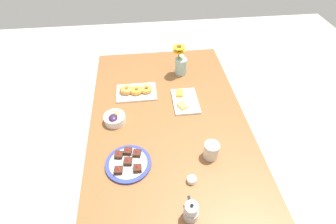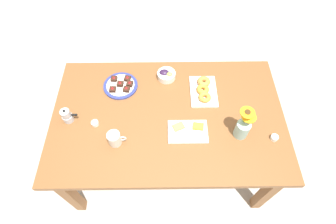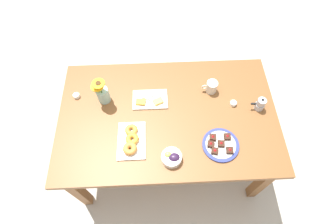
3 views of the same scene
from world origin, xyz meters
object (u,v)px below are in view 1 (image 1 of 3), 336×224
Objects in this scene: flower_vase at (181,64)px; moka_pot at (191,212)px; dining_table at (168,125)px; grape_bowl at (115,118)px; dessert_plate at (128,163)px; croissant_platter at (136,91)px; coffee_mug at (211,150)px; jam_cup_berry at (192,180)px; jam_cup_honey at (181,56)px; cheese_platter at (185,101)px.

flower_vase reaches higher than moka_pot.
grape_bowl is at bearing 91.54° from dining_table.
grape_bowl is 0.57× the size of flower_vase.
moka_pot is (-0.66, -0.37, 0.02)m from grape_bowl.
flower_vase reaches higher than dessert_plate.
dessert_plate is (-0.61, 0.06, -0.01)m from croissant_platter.
dining_table is 6.36× the size of dessert_plate.
coffee_mug is at bearing -27.38° from moka_pot.
moka_pot is (-0.67, -0.03, 0.13)m from dining_table.
croissant_platter is 5.83× the size of jam_cup_berry.
grape_bowl is at bearing 152.75° from croissant_platter.
jam_cup_berry is (-1.18, 0.12, 0.00)m from jam_cup_honey.
grape_bowl is at bearing 40.32° from jam_cup_berry.
croissant_platter is at bearing 37.72° from dining_table.
coffee_mug is 0.88× the size of grape_bowl.
flower_vase is at bearing -3.35° from cheese_platter.
grape_bowl is 1.14× the size of moka_pot.
jam_cup_honey is at bearing -23.47° from dessert_plate.
moka_pot is (-0.80, 0.10, 0.04)m from cheese_platter.
coffee_mug is 0.20m from jam_cup_berry.
coffee_mug is 0.72m from croissant_platter.
jam_cup_honey is at bearing -5.97° from jam_cup_berry.
dessert_plate is at bearing 143.26° from dining_table.
moka_pot is at bearing -150.91° from grape_bowl.
coffee_mug is 2.48× the size of jam_cup_honey.
dessert_plate is 0.92m from flower_vase.
flower_vase is at bearing -26.62° from dessert_plate.
dessert_plate is at bearing 156.53° from jam_cup_honey.
moka_pot is (-1.36, 0.16, 0.03)m from jam_cup_honey.
cheese_platter is (0.14, -0.47, -0.02)m from grape_bowl.
coffee_mug is 0.47× the size of dessert_plate.
coffee_mug is at bearing -121.34° from grape_bowl.
dessert_plate reaches higher than dining_table.
dining_table is 0.72m from jam_cup_honey.
dessert_plate is at bearing 153.38° from flower_vase.
jam_cup_berry is (-0.75, -0.27, -0.01)m from croissant_platter.
dining_table is 33.33× the size of jam_cup_honey.
dining_table is 5.71× the size of croissant_platter.
flower_vase is at bearing -45.69° from grape_bowl.
cheese_platter is 0.61m from dessert_plate.
dining_table is 0.21m from cheese_platter.
coffee_mug is 2.48× the size of jam_cup_berry.
grape_bowl is 0.52× the size of cheese_platter.
dessert_plate is 1.05× the size of flower_vase.
moka_pot reaches higher than coffee_mug.
dining_table is 0.52m from flower_vase.
croissant_platter is (0.27, -0.14, -0.01)m from grape_bowl.
cheese_platter is 0.56m from jam_cup_honey.
grape_bowl is 0.76m from moka_pot.
moka_pot is at bearing 172.73° from cheese_platter.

